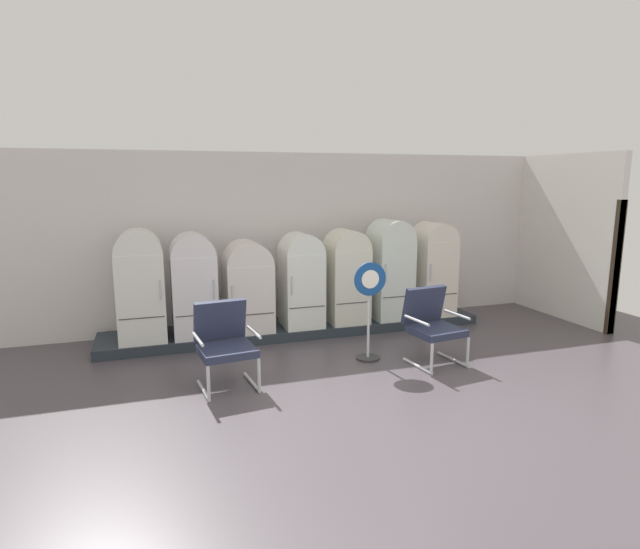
{
  "coord_description": "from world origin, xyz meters",
  "views": [
    {
      "loc": [
        -2.12,
        -4.58,
        2.4
      ],
      "look_at": [
        0.29,
        2.75,
        0.97
      ],
      "focal_mm": 28.89,
      "sensor_mm": 36.0,
      "label": 1
    }
  ],
  "objects_px": {
    "refrigerator_3": "(301,277)",
    "refrigerator_4": "(347,273)",
    "refrigerator_0": "(140,282)",
    "armchair_left": "(224,340)",
    "refrigerator_1": "(193,282)",
    "refrigerator_6": "(433,266)",
    "armchair_right": "(432,322)",
    "refrigerator_2": "(248,284)",
    "refrigerator_5": "(390,266)",
    "sign_stand": "(369,314)"
  },
  "relations": [
    {
      "from": "refrigerator_2",
      "to": "refrigerator_3",
      "type": "bearing_deg",
      "value": -1.03
    },
    {
      "from": "refrigerator_1",
      "to": "refrigerator_4",
      "type": "distance_m",
      "value": 2.37
    },
    {
      "from": "refrigerator_0",
      "to": "sign_stand",
      "type": "relative_size",
      "value": 1.18
    },
    {
      "from": "sign_stand",
      "to": "refrigerator_4",
      "type": "bearing_deg",
      "value": 81.35
    },
    {
      "from": "refrigerator_2",
      "to": "refrigerator_5",
      "type": "height_order",
      "value": "refrigerator_5"
    },
    {
      "from": "armchair_right",
      "to": "sign_stand",
      "type": "distance_m",
      "value": 0.83
    },
    {
      "from": "refrigerator_3",
      "to": "refrigerator_4",
      "type": "height_order",
      "value": "refrigerator_4"
    },
    {
      "from": "refrigerator_4",
      "to": "refrigerator_1",
      "type": "bearing_deg",
      "value": 179.43
    },
    {
      "from": "armchair_right",
      "to": "refrigerator_2",
      "type": "bearing_deg",
      "value": 140.56
    },
    {
      "from": "armchair_right",
      "to": "armchair_left",
      "type": "bearing_deg",
      "value": 178.62
    },
    {
      "from": "refrigerator_1",
      "to": "armchair_left",
      "type": "bearing_deg",
      "value": -83.13
    },
    {
      "from": "refrigerator_2",
      "to": "sign_stand",
      "type": "height_order",
      "value": "refrigerator_2"
    },
    {
      "from": "sign_stand",
      "to": "armchair_right",
      "type": "bearing_deg",
      "value": -24.48
    },
    {
      "from": "refrigerator_0",
      "to": "refrigerator_4",
      "type": "relative_size",
      "value": 1.06
    },
    {
      "from": "refrigerator_2",
      "to": "refrigerator_6",
      "type": "height_order",
      "value": "refrigerator_6"
    },
    {
      "from": "refrigerator_2",
      "to": "refrigerator_3",
      "type": "height_order",
      "value": "refrigerator_3"
    },
    {
      "from": "refrigerator_1",
      "to": "armchair_right",
      "type": "xyz_separation_m",
      "value": [
        2.91,
        -1.75,
        -0.39
      ]
    },
    {
      "from": "refrigerator_3",
      "to": "refrigerator_4",
      "type": "xyz_separation_m",
      "value": [
        0.75,
        -0.01,
        0.02
      ]
    },
    {
      "from": "refrigerator_2",
      "to": "refrigerator_0",
      "type": "bearing_deg",
      "value": 179.55
    },
    {
      "from": "refrigerator_1",
      "to": "armchair_left",
      "type": "relative_size",
      "value": 1.5
    },
    {
      "from": "refrigerator_3",
      "to": "refrigerator_1",
      "type": "bearing_deg",
      "value": 179.35
    },
    {
      "from": "refrigerator_4",
      "to": "armchair_right",
      "type": "bearing_deg",
      "value": -72.5
    },
    {
      "from": "refrigerator_1",
      "to": "refrigerator_0",
      "type": "bearing_deg",
      "value": 179.35
    },
    {
      "from": "refrigerator_3",
      "to": "refrigerator_6",
      "type": "xyz_separation_m",
      "value": [
        2.31,
        0.0,
        0.06
      ]
    },
    {
      "from": "refrigerator_5",
      "to": "refrigerator_0",
      "type": "bearing_deg",
      "value": 179.88
    },
    {
      "from": "refrigerator_0",
      "to": "armchair_left",
      "type": "height_order",
      "value": "refrigerator_0"
    },
    {
      "from": "refrigerator_0",
      "to": "refrigerator_2",
      "type": "relative_size",
      "value": 1.16
    },
    {
      "from": "refrigerator_1",
      "to": "refrigerator_5",
      "type": "relative_size",
      "value": 0.93
    },
    {
      "from": "refrigerator_0",
      "to": "refrigerator_5",
      "type": "height_order",
      "value": "refrigerator_5"
    },
    {
      "from": "refrigerator_2",
      "to": "armchair_right",
      "type": "bearing_deg",
      "value": -39.44
    },
    {
      "from": "refrigerator_1",
      "to": "armchair_right",
      "type": "relative_size",
      "value": 1.5
    },
    {
      "from": "refrigerator_1",
      "to": "refrigerator_6",
      "type": "relative_size",
      "value": 0.97
    },
    {
      "from": "armchair_left",
      "to": "armchair_right",
      "type": "distance_m",
      "value": 2.71
    },
    {
      "from": "refrigerator_1",
      "to": "armchair_left",
      "type": "distance_m",
      "value": 1.74
    },
    {
      "from": "refrigerator_1",
      "to": "refrigerator_6",
      "type": "height_order",
      "value": "refrigerator_6"
    },
    {
      "from": "refrigerator_6",
      "to": "refrigerator_2",
      "type": "bearing_deg",
      "value": 179.77
    },
    {
      "from": "refrigerator_4",
      "to": "armchair_left",
      "type": "xyz_separation_m",
      "value": [
        -2.17,
        -1.66,
        -0.38
      ]
    },
    {
      "from": "refrigerator_0",
      "to": "armchair_right",
      "type": "height_order",
      "value": "refrigerator_0"
    },
    {
      "from": "refrigerator_0",
      "to": "armchair_left",
      "type": "relative_size",
      "value": 1.58
    },
    {
      "from": "refrigerator_5",
      "to": "armchair_right",
      "type": "distance_m",
      "value": 1.82
    },
    {
      "from": "refrigerator_1",
      "to": "refrigerator_6",
      "type": "xyz_separation_m",
      "value": [
        3.93,
        -0.02,
        0.03
      ]
    },
    {
      "from": "refrigerator_1",
      "to": "refrigerator_5",
      "type": "height_order",
      "value": "refrigerator_5"
    },
    {
      "from": "armchair_left",
      "to": "sign_stand",
      "type": "distance_m",
      "value": 1.98
    },
    {
      "from": "refrigerator_2",
      "to": "refrigerator_1",
      "type": "bearing_deg",
      "value": 179.74
    },
    {
      "from": "refrigerator_3",
      "to": "armchair_left",
      "type": "height_order",
      "value": "refrigerator_3"
    },
    {
      "from": "refrigerator_0",
      "to": "sign_stand",
      "type": "distance_m",
      "value": 3.23
    },
    {
      "from": "armchair_left",
      "to": "sign_stand",
      "type": "xyz_separation_m",
      "value": [
        1.96,
        0.28,
        0.09
      ]
    },
    {
      "from": "armchair_left",
      "to": "refrigerator_5",
      "type": "bearing_deg",
      "value": 29.85
    },
    {
      "from": "refrigerator_6",
      "to": "refrigerator_5",
      "type": "bearing_deg",
      "value": 178.83
    },
    {
      "from": "refrigerator_1",
      "to": "refrigerator_4",
      "type": "relative_size",
      "value": 1.01
    }
  ]
}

